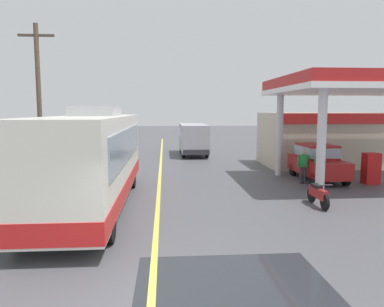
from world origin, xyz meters
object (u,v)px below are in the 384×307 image
at_px(coach_bus_main, 93,160).
at_px(minibus_opposing_lane, 193,136).
at_px(car_at_pump, 317,160).
at_px(pedestrian_by_shop, 303,164).
at_px(motorcycle_parked_forecourt, 318,194).
at_px(pedestrian_near_pump, 320,166).

height_order(coach_bus_main, minibus_opposing_lane, coach_bus_main).
relative_size(car_at_pump, pedestrian_by_shop, 2.53).
relative_size(minibus_opposing_lane, motorcycle_parked_forecourt, 3.41).
xyz_separation_m(car_at_pump, motorcycle_parked_forecourt, (-2.10, -5.09, -0.57)).
relative_size(pedestrian_near_pump, pedestrian_by_shop, 1.00).
bearing_deg(pedestrian_near_pump, coach_bus_main, -163.04).
height_order(car_at_pump, minibus_opposing_lane, minibus_opposing_lane).
relative_size(minibus_opposing_lane, pedestrian_near_pump, 3.69).
xyz_separation_m(coach_bus_main, pedestrian_near_pump, (9.85, 3.01, -0.79)).
bearing_deg(coach_bus_main, pedestrian_by_shop, 21.42).
bearing_deg(car_at_pump, pedestrian_by_shop, -140.08).
relative_size(motorcycle_parked_forecourt, pedestrian_near_pump, 1.08).
xyz_separation_m(pedestrian_near_pump, pedestrian_by_shop, (-0.56, 0.64, 0.00)).
distance_m(car_at_pump, motorcycle_parked_forecourt, 5.54).
xyz_separation_m(motorcycle_parked_forecourt, pedestrian_near_pump, (1.59, 3.56, 0.49)).
relative_size(coach_bus_main, pedestrian_by_shop, 6.65).
height_order(coach_bus_main, pedestrian_near_pump, coach_bus_main).
height_order(coach_bus_main, car_at_pump, coach_bus_main).
distance_m(car_at_pump, minibus_opposing_lane, 12.54).
height_order(car_at_pump, pedestrian_near_pump, car_at_pump).
height_order(coach_bus_main, pedestrian_by_shop, coach_bus_main).
bearing_deg(minibus_opposing_lane, pedestrian_near_pump, -68.85).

